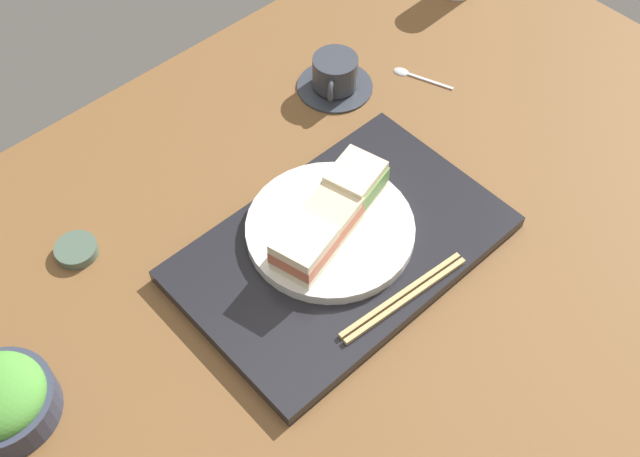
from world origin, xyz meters
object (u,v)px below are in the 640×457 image
at_px(sandwich_plate, 330,229).
at_px(sandwich_far, 355,181).
at_px(coffee_cup, 335,76).
at_px(small_sauce_dish, 76,250).
at_px(sandwich_near, 304,249).
at_px(chopsticks_pair, 404,297).
at_px(sandwich_middle, 330,216).
at_px(teaspoon, 410,73).
at_px(salad_bowl, 0,400).

bearing_deg(sandwich_plate, sandwich_far, 16.30).
height_order(coffee_cup, small_sauce_dish, coffee_cup).
relative_size(sandwich_near, chopsticks_pair, 0.42).
bearing_deg(sandwich_middle, teaspoon, 25.75).
relative_size(sandwich_far, teaspoon, 0.85).
xyz_separation_m(sandwich_far, coffee_cup, (0.16, 0.21, -0.04)).
distance_m(chopsticks_pair, small_sauce_dish, 0.46).
bearing_deg(sandwich_near, sandwich_middle, 16.30).
height_order(salad_bowl, chopsticks_pair, salad_bowl).
distance_m(sandwich_middle, sandwich_far, 0.07).
bearing_deg(small_sauce_dish, sandwich_middle, -39.48).
relative_size(chopsticks_pair, small_sauce_dish, 3.48).
distance_m(sandwich_near, chopsticks_pair, 0.15).
relative_size(sandwich_plate, coffee_cup, 1.86).
bearing_deg(small_sauce_dish, salad_bowl, -142.16).
distance_m(sandwich_far, coffee_cup, 0.26).
bearing_deg(sandwich_plate, small_sauce_dish, 140.52).
bearing_deg(chopsticks_pair, sandwich_plate, 89.08).
relative_size(small_sauce_dish, teaspoon, 0.56).
xyz_separation_m(salad_bowl, coffee_cup, (0.69, 0.15, -0.01)).
height_order(sandwich_plate, sandwich_near, sandwich_near).
height_order(salad_bowl, small_sauce_dish, salad_bowl).
distance_m(sandwich_near, coffee_cup, 0.38).
distance_m(chopsticks_pair, coffee_cup, 0.44).
distance_m(sandwich_far, teaspoon, 0.32).
xyz_separation_m(salad_bowl, teaspoon, (0.81, 0.08, -0.03)).
relative_size(sandwich_middle, small_sauce_dish, 1.49).
bearing_deg(coffee_cup, salad_bowl, -167.87).
relative_size(sandwich_far, salad_bowl, 0.68).
xyz_separation_m(coffee_cup, small_sauce_dish, (-0.50, -0.00, -0.02)).
relative_size(sandwich_plate, sandwich_middle, 2.66).
height_order(sandwich_far, small_sauce_dish, sandwich_far).
height_order(sandwich_near, coffee_cup, sandwich_near).
bearing_deg(small_sauce_dish, teaspoon, -5.88).
relative_size(sandwich_middle, chopsticks_pair, 0.43).
distance_m(sandwich_middle, chopsticks_pair, 0.15).
xyz_separation_m(sandwich_plate, salad_bowl, (-0.47, 0.08, 0.00)).
xyz_separation_m(sandwich_middle, chopsticks_pair, (-0.00, -0.15, -0.04)).
distance_m(sandwich_plate, salad_bowl, 0.47).
bearing_deg(small_sauce_dish, sandwich_plate, -39.48).
height_order(sandwich_near, chopsticks_pair, sandwich_near).
bearing_deg(coffee_cup, small_sauce_dish, -179.95).
bearing_deg(salad_bowl, teaspoon, 5.99).
bearing_deg(sandwich_middle, sandwich_far, 16.30).
distance_m(sandwich_near, sandwich_far, 0.14).
relative_size(sandwich_near, sandwich_far, 0.97).
bearing_deg(teaspoon, sandwich_middle, -154.25).
relative_size(chopsticks_pair, teaspoon, 1.96).
distance_m(sandwich_far, chopsticks_pair, 0.18).
xyz_separation_m(sandwich_near, chopsticks_pair, (0.06, -0.13, -0.04)).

